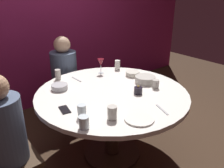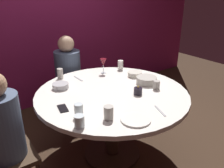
{
  "view_description": "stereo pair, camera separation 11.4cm",
  "coord_description": "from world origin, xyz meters",
  "px_view_note": "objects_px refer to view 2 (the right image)",
  "views": [
    {
      "loc": [
        -1.3,
        -1.62,
        1.71
      ],
      "look_at": [
        0.0,
        0.0,
        0.83
      ],
      "focal_mm": 37.36,
      "sensor_mm": 36.0,
      "label": 1
    },
    {
      "loc": [
        -1.21,
        -1.69,
        1.71
      ],
      "look_at": [
        0.0,
        0.0,
        0.83
      ],
      "focal_mm": 37.36,
      "sensor_mm": 36.0,
      "label": 2
    }
  ],
  "objects_px": {
    "seated_diner_back": "(68,69)",
    "cup_by_right_diner": "(120,65)",
    "candle_holder": "(138,91)",
    "cup_near_candle": "(156,85)",
    "seated_diner_left": "(2,129)",
    "wine_glass": "(103,63)",
    "cell_phone": "(63,108)",
    "cup_far_edge": "(79,110)",
    "dinner_plate": "(136,119)",
    "cup_by_left_diner": "(109,113)",
    "cup_center_front": "(79,121)",
    "bowl_serving_large": "(61,86)",
    "dining_table": "(112,104)",
    "bowl_small_white": "(135,74)",
    "bowl_salad_center": "(146,80)",
    "cup_beside_wine": "(60,74)"
  },
  "relations": [
    {
      "from": "seated_diner_back",
      "to": "cup_near_candle",
      "type": "xyz_separation_m",
      "value": [
        0.4,
        -1.2,
        0.09
      ]
    },
    {
      "from": "candle_holder",
      "to": "cell_phone",
      "type": "xyz_separation_m",
      "value": [
        -0.7,
        0.16,
        -0.03
      ]
    },
    {
      "from": "cell_phone",
      "to": "cup_far_edge",
      "type": "xyz_separation_m",
      "value": [
        0.05,
        -0.19,
        0.05
      ]
    },
    {
      "from": "seated_diner_left",
      "to": "bowl_serving_large",
      "type": "height_order",
      "value": "seated_diner_left"
    },
    {
      "from": "cup_near_candle",
      "to": "cup_beside_wine",
      "type": "distance_m",
      "value": 1.06
    },
    {
      "from": "seated_diner_back",
      "to": "seated_diner_left",
      "type": "bearing_deg",
      "value": -45.83
    },
    {
      "from": "bowl_small_white",
      "to": "cup_far_edge",
      "type": "relative_size",
      "value": 1.44
    },
    {
      "from": "cup_near_candle",
      "to": "cup_center_front",
      "type": "height_order",
      "value": "cup_center_front"
    },
    {
      "from": "cup_by_left_diner",
      "to": "cup_beside_wine",
      "type": "height_order",
      "value": "cup_beside_wine"
    },
    {
      "from": "cell_phone",
      "to": "bowl_salad_center",
      "type": "height_order",
      "value": "bowl_salad_center"
    },
    {
      "from": "cup_by_right_diner",
      "to": "wine_glass",
      "type": "bearing_deg",
      "value": 175.73
    },
    {
      "from": "seated_diner_left",
      "to": "wine_glass",
      "type": "height_order",
      "value": "seated_diner_left"
    },
    {
      "from": "dinner_plate",
      "to": "bowl_small_white",
      "type": "relative_size",
      "value": 1.49
    },
    {
      "from": "candle_holder",
      "to": "cup_near_candle",
      "type": "bearing_deg",
      "value": -3.67
    },
    {
      "from": "dinner_plate",
      "to": "cup_beside_wine",
      "type": "distance_m",
      "value": 1.17
    },
    {
      "from": "cell_phone",
      "to": "seated_diner_back",
      "type": "bearing_deg",
      "value": -106.4
    },
    {
      "from": "seated_diner_back",
      "to": "cup_by_right_diner",
      "type": "xyz_separation_m",
      "value": [
        0.47,
        -0.52,
        0.1
      ]
    },
    {
      "from": "seated_diner_left",
      "to": "bowl_serving_large",
      "type": "relative_size",
      "value": 7.12
    },
    {
      "from": "cup_near_candle",
      "to": "cup_beside_wine",
      "type": "relative_size",
      "value": 0.78
    },
    {
      "from": "cup_by_left_diner",
      "to": "cup_by_right_diner",
      "type": "distance_m",
      "value": 1.17
    },
    {
      "from": "cell_phone",
      "to": "bowl_serving_large",
      "type": "bearing_deg",
      "value": -100.69
    },
    {
      "from": "bowl_salad_center",
      "to": "dining_table",
      "type": "bearing_deg",
      "value": 174.14
    },
    {
      "from": "seated_diner_back",
      "to": "cup_far_edge",
      "type": "xyz_separation_m",
      "value": [
        -0.49,
        -1.22,
        0.1
      ]
    },
    {
      "from": "bowl_salad_center",
      "to": "cup_beside_wine",
      "type": "bearing_deg",
      "value": 135.62
    },
    {
      "from": "wine_glass",
      "to": "dinner_plate",
      "type": "xyz_separation_m",
      "value": [
        -0.39,
        -1.02,
        -0.12
      ]
    },
    {
      "from": "cup_by_right_diner",
      "to": "cup_center_front",
      "type": "distance_m",
      "value": 1.32
    },
    {
      "from": "cup_far_edge",
      "to": "bowl_small_white",
      "type": "bearing_deg",
      "value": 24.06
    },
    {
      "from": "cup_center_front",
      "to": "cup_far_edge",
      "type": "bearing_deg",
      "value": 63.29
    },
    {
      "from": "seated_diner_left",
      "to": "dining_table",
      "type": "bearing_deg",
      "value": 0.0
    },
    {
      "from": "cup_by_right_diner",
      "to": "cup_beside_wine",
      "type": "distance_m",
      "value": 0.74
    },
    {
      "from": "bowl_serving_large",
      "to": "cup_by_left_diner",
      "type": "bearing_deg",
      "value": -85.97
    },
    {
      "from": "dining_table",
      "to": "wine_glass",
      "type": "relative_size",
      "value": 8.44
    },
    {
      "from": "bowl_salad_center",
      "to": "cup_beside_wine",
      "type": "height_order",
      "value": "cup_beside_wine"
    },
    {
      "from": "wine_glass",
      "to": "cup_near_candle",
      "type": "bearing_deg",
      "value": -76.21
    },
    {
      "from": "cup_near_candle",
      "to": "seated_diner_left",
      "type": "bearing_deg",
      "value": 171.54
    },
    {
      "from": "seated_diner_back",
      "to": "candle_holder",
      "type": "bearing_deg",
      "value": 7.88
    },
    {
      "from": "wine_glass",
      "to": "bowl_small_white",
      "type": "bearing_deg",
      "value": -52.14
    },
    {
      "from": "wine_glass",
      "to": "cup_center_front",
      "type": "distance_m",
      "value": 1.16
    },
    {
      "from": "seated_diner_left",
      "to": "cell_phone",
      "type": "height_order",
      "value": "seated_diner_left"
    },
    {
      "from": "cup_by_left_diner",
      "to": "cup_center_front",
      "type": "relative_size",
      "value": 1.16
    },
    {
      "from": "bowl_salad_center",
      "to": "cup_far_edge",
      "type": "bearing_deg",
      "value": -168.24
    },
    {
      "from": "bowl_serving_large",
      "to": "cup_center_front",
      "type": "distance_m",
      "value": 0.76
    },
    {
      "from": "seated_diner_back",
      "to": "wine_glass",
      "type": "bearing_deg",
      "value": 24.16
    },
    {
      "from": "candle_holder",
      "to": "bowl_salad_center",
      "type": "bearing_deg",
      "value": 30.84
    },
    {
      "from": "seated_diner_left",
      "to": "cup_center_front",
      "type": "bearing_deg",
      "value": -38.41
    },
    {
      "from": "candle_holder",
      "to": "cup_by_right_diner",
      "type": "distance_m",
      "value": 0.73
    },
    {
      "from": "dining_table",
      "to": "wine_glass",
      "type": "bearing_deg",
      "value": 65.29
    },
    {
      "from": "dinner_plate",
      "to": "cup_by_left_diner",
      "type": "relative_size",
      "value": 2.15
    },
    {
      "from": "cup_by_right_diner",
      "to": "cup_center_front",
      "type": "bearing_deg",
      "value": -140.71
    },
    {
      "from": "cup_by_left_diner",
      "to": "cup_center_front",
      "type": "xyz_separation_m",
      "value": [
        -0.24,
        0.03,
        -0.01
      ]
    }
  ]
}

